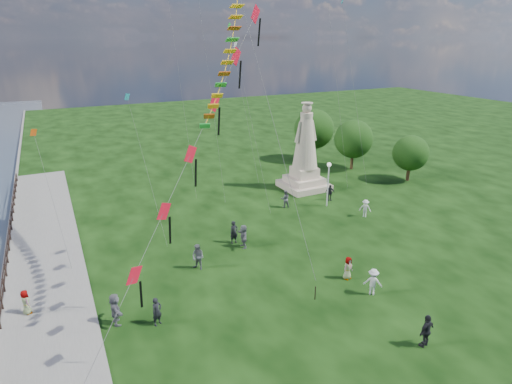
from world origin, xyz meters
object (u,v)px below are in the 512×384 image
person_7 (285,199)px  statue (305,157)px  lamppost (329,175)px  person_10 (26,304)px  person_6 (234,232)px  person_9 (330,193)px  person_1 (198,257)px  person_4 (348,268)px  person_8 (365,208)px  person_0 (157,311)px  person_11 (243,236)px  person_5 (115,309)px  person_3 (426,331)px  person_2 (373,282)px

person_7 → statue: bearing=-120.8°
lamppost → person_10: lamppost is taller
person_6 → person_7: bearing=27.5°
person_9 → person_10: person_9 is taller
person_1 → person_4: (8.34, -5.44, -0.14)m
person_7 → person_9: (4.76, -0.33, -0.03)m
lamppost → person_6: 11.49m
person_4 → person_8: (7.77, 7.67, 0.01)m
person_1 → person_9: bearing=77.9°
statue → person_10: statue is taller
person_0 → person_11: 10.24m
person_1 → person_5: 6.99m
person_1 → person_6: 4.55m
person_3 → person_4: 7.01m
person_5 → statue: bearing=-56.3°
person_7 → person_9: size_ratio=1.04×
person_9 → person_10: bearing=-144.1°
statue → person_6: bearing=-144.8°
person_0 → person_9: 22.78m
person_6 → person_9: 12.67m
person_1 → person_11: size_ratio=1.01×
lamppost → person_0: lamppost is taller
person_7 → person_1: bearing=52.2°
person_9 → person_11: bearing=-135.5°
person_9 → person_2: bearing=-96.2°
person_2 → person_4: size_ratio=1.10×
person_6 → person_9: person_6 is taller
lamppost → person_3: 19.54m
lamppost → person_7: bearing=158.5°
lamppost → person_9: 2.73m
lamppost → person_2: size_ratio=2.46×
lamppost → person_5: (-20.54, -9.43, -2.11)m
person_1 → person_4: 9.96m
person_8 → person_7: bearing=179.1°
person_4 → person_6: size_ratio=0.87×
person_5 → person_9: size_ratio=1.17×
person_1 → person_2: person_1 is taller
person_1 → person_3: size_ratio=0.99×
person_2 → person_9: 16.10m
person_3 → person_5: (-13.82, 8.79, 0.01)m
statue → person_3: (-7.50, -23.47, -2.43)m
statue → person_10: 28.35m
person_4 → person_9: (7.32, 12.34, 0.02)m
statue → person_7: 6.37m
person_10 → person_0: bearing=-142.1°
person_6 → person_2: bearing=-70.0°
lamppost → person_2: (-5.99, -13.34, -2.19)m
person_10 → person_4: bearing=-124.0°
person_0 → person_3: person_3 is taller
person_6 → person_11: (0.36, -0.96, 0.01)m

